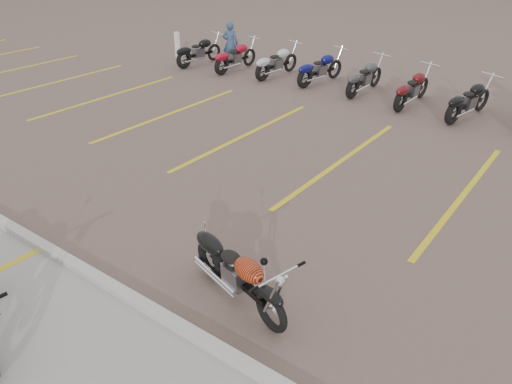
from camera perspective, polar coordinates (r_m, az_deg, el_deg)
ground at (r=8.47m, az=-3.19°, el=-5.61°), size 100.00×100.00×0.00m
curb at (r=7.33m, az=-13.41°, el=-12.09°), size 60.00×0.18×0.12m
parking_stripes at (r=11.42m, az=9.68°, el=3.49°), size 38.00×5.50×0.01m
flame_cruiser at (r=7.02m, az=-2.10°, el=-9.42°), size 2.01×0.72×0.85m
person_a at (r=19.36m, az=-2.96°, el=16.56°), size 0.70×0.62×1.60m
bollard at (r=20.82m, az=-8.98°, el=16.26°), size 0.17×0.17×1.00m
bg_bike_row at (r=15.38m, az=20.47°, el=10.80°), size 19.00×2.06×1.10m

